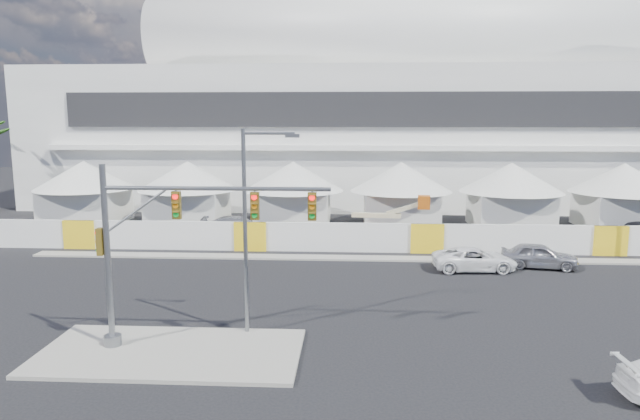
# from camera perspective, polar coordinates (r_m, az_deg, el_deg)

# --- Properties ---
(ground) EXTENTS (160.00, 160.00, 0.00)m
(ground) POSITION_cam_1_polar(r_m,az_deg,el_deg) (25.10, 0.93, -11.82)
(ground) COLOR black
(ground) RESTS_ON ground
(median_island) EXTENTS (10.00, 5.00, 0.15)m
(median_island) POSITION_cam_1_polar(r_m,az_deg,el_deg) (23.33, -14.72, -13.61)
(median_island) COLOR gray
(median_island) RESTS_ON ground
(stadium) EXTENTS (80.00, 24.80, 21.98)m
(stadium) POSITION_cam_1_polar(r_m,az_deg,el_deg) (65.39, 10.21, 9.41)
(stadium) COLOR silver
(stadium) RESTS_ON ground
(tent_row) EXTENTS (53.40, 8.40, 5.40)m
(tent_row) POSITION_cam_1_polar(r_m,az_deg,el_deg) (47.78, 2.71, 2.12)
(tent_row) COLOR silver
(tent_row) RESTS_ON ground
(hoarding_fence) EXTENTS (70.00, 0.25, 2.00)m
(hoarding_fence) POSITION_cam_1_polar(r_m,az_deg,el_deg) (39.08, 10.64, -2.80)
(hoarding_fence) COLOR silver
(hoarding_fence) RESTS_ON ground
(sedan_silver) EXTENTS (2.55, 4.71, 1.52)m
(sedan_silver) POSITION_cam_1_polar(r_m,az_deg,el_deg) (37.11, 21.07, -4.28)
(sedan_silver) COLOR #A9A9AE
(sedan_silver) RESTS_ON ground
(pickup_curb) EXTENTS (2.50, 5.02, 1.37)m
(pickup_curb) POSITION_cam_1_polar(r_m,az_deg,el_deg) (35.32, 15.19, -4.77)
(pickup_curb) COLOR white
(pickup_curb) RESTS_ON ground
(lot_car_c) EXTENTS (2.77, 5.74, 1.61)m
(lot_car_c) POSITION_cam_1_polar(r_m,az_deg,el_deg) (43.81, -8.11, -1.71)
(lot_car_c) COLOR #A9AAAE
(lot_car_c) RESTS_ON ground
(traffic_mast) EXTENTS (8.95, 0.69, 7.14)m
(traffic_mast) POSITION_cam_1_polar(r_m,az_deg,el_deg) (22.66, -16.08, -3.65)
(traffic_mast) COLOR gray
(traffic_mast) RESTS_ON median_island
(streetlight_median) EXTENTS (2.33, 0.23, 8.43)m
(streetlight_median) POSITION_cam_1_polar(r_m,az_deg,el_deg) (23.34, -6.99, -0.77)
(streetlight_median) COLOR slate
(streetlight_median) RESTS_ON median_island
(boom_lift) EXTENTS (6.84, 1.84, 3.44)m
(boom_lift) POSITION_cam_1_polar(r_m,az_deg,el_deg) (42.55, 4.96, -1.81)
(boom_lift) COLOR #B95411
(boom_lift) RESTS_ON ground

